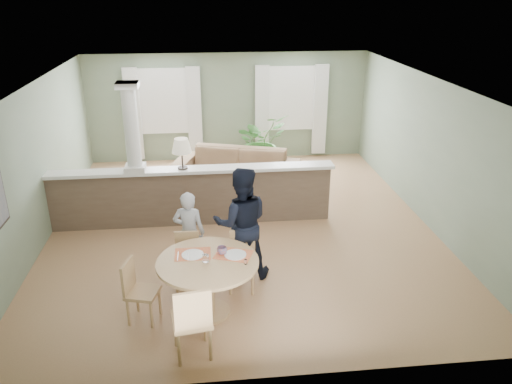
{
  "coord_description": "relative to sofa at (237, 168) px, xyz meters",
  "views": [
    {
      "loc": [
        -0.64,
        -8.48,
        4.22
      ],
      "look_at": [
        0.17,
        -1.0,
        1.09
      ],
      "focal_mm": 35.0,
      "sensor_mm": 36.0,
      "label": 1
    }
  ],
  "objects": [
    {
      "name": "pony_wall",
      "position": [
        -1.04,
        -1.85,
        0.3
      ],
      "size": [
        5.32,
        0.38,
        2.7
      ],
      "color": "brown",
      "rests_on": "ground"
    },
    {
      "name": "man_person",
      "position": [
        -0.19,
        -3.77,
        0.49
      ],
      "size": [
        0.88,
        0.7,
        1.78
      ],
      "primitive_type": "imported",
      "rotation": [
        0.0,
        0.0,
        3.12
      ],
      "color": "black",
      "rests_on": "ground"
    },
    {
      "name": "ground",
      "position": [
        -0.06,
        -2.05,
        -0.4
      ],
      "size": [
        8.0,
        8.0,
        0.0
      ],
      "primitive_type": "plane",
      "color": "tan",
      "rests_on": "ground"
    },
    {
      "name": "houseplant",
      "position": [
        0.67,
        1.09,
        0.28
      ],
      "size": [
        1.6,
        1.54,
        1.36
      ],
      "primitive_type": "imported",
      "rotation": [
        0.0,
        0.0,
        0.54
      ],
      "color": "#36692A",
      "rests_on": "ground"
    },
    {
      "name": "chair_side",
      "position": [
        -1.67,
        -4.76,
        0.08
      ],
      "size": [
        0.49,
        0.49,
        0.89
      ],
      "rotation": [
        0.0,
        0.0,
        1.31
      ],
      "color": "tan",
      "rests_on": "ground"
    },
    {
      "name": "chair_far_boy",
      "position": [
        -1.02,
        -3.96,
        0.06
      ],
      "size": [
        0.4,
        0.4,
        0.84
      ],
      "rotation": [
        0.0,
        0.0,
        -0.05
      ],
      "color": "tan",
      "rests_on": "ground"
    },
    {
      "name": "chair_near",
      "position": [
        -0.93,
        -5.61,
        0.16
      ],
      "size": [
        0.53,
        0.53,
        1.02
      ],
      "rotation": [
        0.0,
        0.0,
        3.3
      ],
      "color": "tan",
      "rests_on": "ground"
    },
    {
      "name": "room_shell",
      "position": [
        -0.09,
        -1.42,
        1.41
      ],
      "size": [
        7.02,
        8.02,
        2.71
      ],
      "color": "gray",
      "rests_on": "ground"
    },
    {
      "name": "dining_table",
      "position": [
        -0.71,
        -4.72,
        0.26
      ],
      "size": [
        1.37,
        1.37,
        0.94
      ],
      "rotation": [
        0.0,
        0.0,
        -0.01
      ],
      "color": "tan",
      "rests_on": "ground"
    },
    {
      "name": "chair_far_man",
      "position": [
        -0.21,
        -4.11,
        0.08
      ],
      "size": [
        0.45,
        0.45,
        0.88
      ],
      "rotation": [
        0.0,
        0.0,
        -0.13
      ],
      "color": "tan",
      "rests_on": "ground"
    },
    {
      "name": "sofa",
      "position": [
        0.0,
        0.0,
        0.0
      ],
      "size": [
        2.97,
        1.89,
        0.81
      ],
      "primitive_type": "imported",
      "rotation": [
        0.0,
        0.0,
        -0.32
      ],
      "color": "brown",
      "rests_on": "ground"
    },
    {
      "name": "child_person",
      "position": [
        -0.99,
        -3.58,
        0.27
      ],
      "size": [
        0.55,
        0.41,
        1.35
      ],
      "primitive_type": "imported",
      "rotation": [
        0.0,
        0.0,
        2.95
      ],
      "color": "#A3A3A8",
      "rests_on": "ground"
    }
  ]
}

